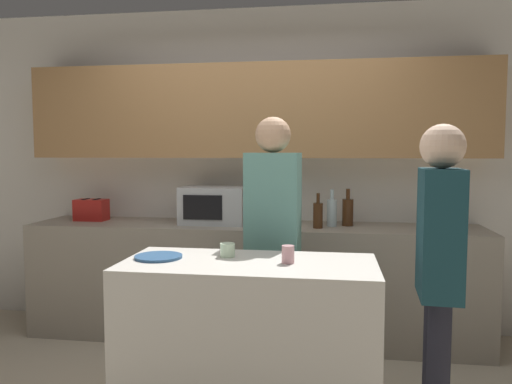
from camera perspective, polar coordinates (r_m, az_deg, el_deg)
back_wall at (r=4.22m, az=0.19°, el=5.14°), size 6.40×0.40×2.70m
back_counter at (r=4.09m, az=-0.38°, el=-10.13°), size 3.60×0.62×0.92m
kitchen_island at (r=2.80m, az=-0.80°, el=-17.16°), size 1.35×0.62×0.92m
microwave at (r=4.08m, az=-4.77°, el=-1.48°), size 0.52×0.39×0.30m
toaster at (r=4.46m, az=-18.30°, el=-1.95°), size 0.26×0.16×0.18m
potted_plant at (r=4.07m, az=21.22°, el=-1.13°), size 0.14×0.14×0.40m
bottle_0 at (r=3.84m, az=7.09°, el=-2.60°), size 0.07×0.07×0.27m
bottle_1 at (r=3.95m, az=8.67°, el=-2.29°), size 0.08×0.08×0.29m
bottle_2 at (r=4.00m, az=10.44°, el=-2.21°), size 0.09×0.09×0.29m
plate_on_island at (r=2.80m, az=-11.08°, el=-7.27°), size 0.26×0.26×0.01m
cup_0 at (r=2.63m, az=3.68°, el=-7.12°), size 0.07×0.07×0.09m
cup_1 at (r=2.78m, az=-3.28°, el=-6.64°), size 0.08×0.08×0.08m
person_left at (r=2.61m, az=20.20°, el=-7.39°), size 0.21×0.35×1.63m
person_center at (r=3.20m, az=1.93°, el=-3.85°), size 0.36×0.23×1.72m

